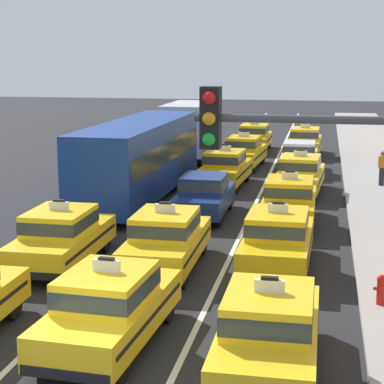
# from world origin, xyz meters

# --- Properties ---
(lane_stripe_left_center) EXTENTS (0.14, 80.00, 0.01)m
(lane_stripe_left_center) POSITION_xyz_m (-1.60, 20.00, 0.00)
(lane_stripe_left_center) COLOR silver
(lane_stripe_left_center) RESTS_ON ground
(lane_stripe_center_right) EXTENTS (0.14, 80.00, 0.01)m
(lane_stripe_center_right) POSITION_xyz_m (1.60, 20.00, 0.00)
(lane_stripe_center_right) COLOR silver
(lane_stripe_center_right) RESTS_ON ground
(taxi_left_second) EXTENTS (1.82, 4.56, 1.96)m
(taxi_left_second) POSITION_xyz_m (-3.01, 7.83, 0.88)
(taxi_left_second) COLOR black
(taxi_left_second) RESTS_ON ground
(bus_left_third) EXTENTS (2.72, 11.25, 3.22)m
(bus_left_third) POSITION_xyz_m (-3.26, 17.27, 1.82)
(bus_left_third) COLOR black
(bus_left_third) RESTS_ON ground
(box_truck_left_fourth) EXTENTS (2.32, 6.97, 3.27)m
(box_truck_left_fourth) POSITION_xyz_m (-3.15, 27.96, 1.78)
(box_truck_left_fourth) COLOR black
(box_truck_left_fourth) RESTS_ON ground
(taxi_center_nearest) EXTENTS (2.07, 4.65, 1.96)m
(taxi_center_nearest) POSITION_xyz_m (0.03, 2.80, 0.88)
(taxi_center_nearest) COLOR black
(taxi_center_nearest) RESTS_ON ground
(taxi_center_second) EXTENTS (1.85, 4.57, 1.96)m
(taxi_center_second) POSITION_xyz_m (-0.01, 8.10, 0.88)
(taxi_center_second) COLOR black
(taxi_center_second) RESTS_ON ground
(sedan_center_third) EXTENTS (1.77, 4.30, 1.58)m
(sedan_center_third) POSITION_xyz_m (-0.06, 14.50, 0.85)
(sedan_center_third) COLOR black
(sedan_center_third) RESTS_ON ground
(taxi_center_fourth) EXTENTS (2.04, 4.64, 1.96)m
(taxi_center_fourth) POSITION_xyz_m (-0.15, 20.49, 0.88)
(taxi_center_fourth) COLOR black
(taxi_center_fourth) RESTS_ON ground
(taxi_center_fifth) EXTENTS (2.08, 4.66, 1.96)m
(taxi_center_fifth) POSITION_xyz_m (0.07, 25.98, 0.88)
(taxi_center_fifth) COLOR black
(taxi_center_fifth) RESTS_ON ground
(taxi_center_sixth) EXTENTS (1.89, 4.59, 1.96)m
(taxi_center_sixth) POSITION_xyz_m (-0.03, 32.33, 0.88)
(taxi_center_sixth) COLOR black
(taxi_center_sixth) RESTS_ON ground
(taxi_right_nearest) EXTENTS (1.83, 4.57, 1.96)m
(taxi_right_nearest) POSITION_xyz_m (3.34, 2.21, 0.88)
(taxi_right_nearest) COLOR black
(taxi_right_nearest) RESTS_ON ground
(taxi_right_second) EXTENTS (1.90, 4.59, 1.96)m
(taxi_right_second) POSITION_xyz_m (3.05, 8.70, 0.88)
(taxi_right_second) COLOR black
(taxi_right_second) RESTS_ON ground
(taxi_right_third) EXTENTS (1.83, 4.56, 1.96)m
(taxi_right_third) POSITION_xyz_m (3.10, 13.91, 0.88)
(taxi_right_third) COLOR black
(taxi_right_third) RESTS_ON ground
(taxi_right_fourth) EXTENTS (2.08, 4.66, 1.96)m
(taxi_right_fourth) POSITION_xyz_m (3.27, 19.45, 0.88)
(taxi_right_fourth) COLOR black
(taxi_right_fourth) RESTS_ON ground
(sedan_right_fifth) EXTENTS (1.78, 4.31, 1.58)m
(sedan_right_fifth) POSITION_xyz_m (3.02, 24.93, 0.85)
(sedan_right_fifth) COLOR black
(sedan_right_fifth) RESTS_ON ground
(taxi_right_sixth) EXTENTS (1.92, 4.60, 1.96)m
(taxi_right_sixth) POSITION_xyz_m (3.12, 30.91, 0.88)
(taxi_right_sixth) COLOR black
(taxi_right_sixth) RESTS_ON ground
(pedestrian_mid_block) EXTENTS (0.47, 0.24, 1.54)m
(pedestrian_mid_block) POSITION_xyz_m (6.84, 21.33, 0.92)
(pedestrian_mid_block) COLOR #23232D
(pedestrian_mid_block) RESTS_ON sidewalk_curb
(fire_hydrant) EXTENTS (0.36, 0.22, 0.73)m
(fire_hydrant) POSITION_xyz_m (5.68, 5.98, 0.55)
(fire_hydrant) COLOR red
(fire_hydrant) RESTS_ON sidewalk_curb
(traffic_light_pole) EXTENTS (2.87, 0.33, 5.58)m
(traffic_light_pole) POSITION_xyz_m (4.49, -1.64, 3.82)
(traffic_light_pole) COLOR #47474C
(traffic_light_pole) RESTS_ON ground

